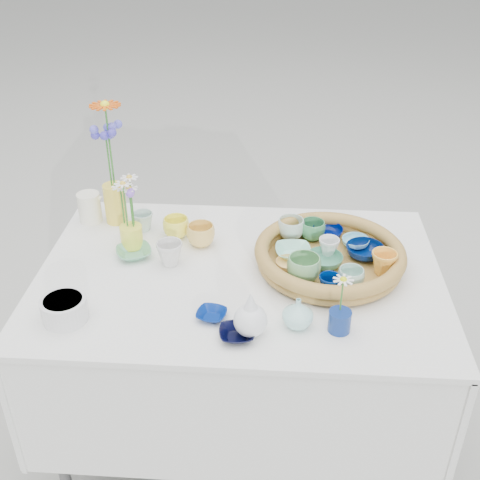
# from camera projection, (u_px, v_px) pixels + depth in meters

# --- Properties ---
(ground) EXTENTS (80.00, 80.00, 0.00)m
(ground) POSITION_uv_depth(u_px,v_px,m) (240.00, 438.00, 2.28)
(ground) COLOR #A6A69F
(display_table) EXTENTS (1.26, 0.86, 0.77)m
(display_table) POSITION_uv_depth(u_px,v_px,m) (240.00, 438.00, 2.28)
(display_table) COLOR white
(display_table) RESTS_ON ground
(wicker_tray) EXTENTS (0.47, 0.47, 0.08)m
(wicker_tray) POSITION_uv_depth(u_px,v_px,m) (329.00, 256.00, 1.89)
(wicker_tray) COLOR brown
(wicker_tray) RESTS_ON display_table
(tray_ceramic_0) EXTENTS (0.10, 0.10, 0.03)m
(tray_ceramic_0) POSITION_uv_depth(u_px,v_px,m) (328.00, 232.00, 2.02)
(tray_ceramic_0) COLOR #000E57
(tray_ceramic_0) RESTS_ON wicker_tray
(tray_ceramic_1) EXTENTS (0.12, 0.12, 0.04)m
(tray_ceramic_1) POSITION_uv_depth(u_px,v_px,m) (365.00, 251.00, 1.92)
(tray_ceramic_1) COLOR #021448
(tray_ceramic_1) RESTS_ON wicker_tray
(tray_ceramic_2) EXTENTS (0.10, 0.10, 0.07)m
(tray_ceramic_2) POSITION_uv_depth(u_px,v_px,m) (384.00, 263.00, 1.83)
(tray_ceramic_2) COLOR #F9AE3C
(tray_ceramic_2) RESTS_ON wicker_tray
(tray_ceramic_3) EXTENTS (0.13, 0.13, 0.04)m
(tray_ceramic_3) POSITION_uv_depth(u_px,v_px,m) (324.00, 261.00, 1.87)
(tray_ceramic_3) COLOR #428768
(tray_ceramic_3) RESTS_ON wicker_tray
(tray_ceramic_4) EXTENTS (0.13, 0.13, 0.08)m
(tray_ceramic_4) POSITION_uv_depth(u_px,v_px,m) (304.00, 269.00, 1.79)
(tray_ceramic_4) COLOR #68A369
(tray_ceramic_4) RESTS_ON wicker_tray
(tray_ceramic_5) EXTENTS (0.12, 0.12, 0.03)m
(tray_ceramic_5) POSITION_uv_depth(u_px,v_px,m) (293.00, 252.00, 1.92)
(tray_ceramic_5) COLOR #8EE0C2
(tray_ceramic_5) RESTS_ON wicker_tray
(tray_ceramic_6) EXTENTS (0.10, 0.10, 0.07)m
(tray_ceramic_6) POSITION_uv_depth(u_px,v_px,m) (291.00, 229.00, 2.00)
(tray_ceramic_6) COLOR #B1CABF
(tray_ceramic_6) RESTS_ON wicker_tray
(tray_ceramic_7) EXTENTS (0.08, 0.08, 0.06)m
(tray_ceramic_7) POSITION_uv_depth(u_px,v_px,m) (329.00, 247.00, 1.91)
(tray_ceramic_7) COLOR silver
(tray_ceramic_7) RESTS_ON wicker_tray
(tray_ceramic_8) EXTENTS (0.10, 0.10, 0.03)m
(tray_ceramic_8) POSITION_uv_depth(u_px,v_px,m) (355.00, 242.00, 1.97)
(tray_ceramic_8) COLOR #89E4FE
(tray_ceramic_8) RESTS_ON wicker_tray
(tray_ceramic_9) EXTENTS (0.08, 0.08, 0.06)m
(tray_ceramic_9) POSITION_uv_depth(u_px,v_px,m) (329.00, 285.00, 1.74)
(tray_ceramic_9) COLOR #001957
(tray_ceramic_9) RESTS_ON wicker_tray
(tray_ceramic_10) EXTENTS (0.09, 0.09, 0.03)m
(tray_ceramic_10) POSITION_uv_depth(u_px,v_px,m) (289.00, 265.00, 1.86)
(tray_ceramic_10) COLOR #FFC36A
(tray_ceramic_10) RESTS_ON wicker_tray
(tray_ceramic_11) EXTENTS (0.08, 0.08, 0.06)m
(tray_ceramic_11) POSITION_uv_depth(u_px,v_px,m) (351.00, 278.00, 1.77)
(tray_ceramic_11) COLOR #9DCAB9
(tray_ceramic_11) RESTS_ON wicker_tray
(tray_ceramic_12) EXTENTS (0.10, 0.10, 0.07)m
(tray_ceramic_12) POSITION_uv_depth(u_px,v_px,m) (313.00, 230.00, 2.00)
(tray_ceramic_12) COLOR #3B8654
(tray_ceramic_12) RESTS_ON wicker_tray
(loose_ceramic_0) EXTENTS (0.09, 0.09, 0.07)m
(loose_ceramic_0) POSITION_uv_depth(u_px,v_px,m) (176.00, 227.00, 2.05)
(loose_ceramic_0) COLOR #FFF445
(loose_ceramic_0) RESTS_ON display_table
(loose_ceramic_1) EXTENTS (0.11, 0.11, 0.07)m
(loose_ceramic_1) POSITION_uv_depth(u_px,v_px,m) (201.00, 235.00, 2.00)
(loose_ceramic_1) COLOR #E7BB57
(loose_ceramic_1) RESTS_ON display_table
(loose_ceramic_2) EXTENTS (0.15, 0.15, 0.03)m
(loose_ceramic_2) POSITION_uv_depth(u_px,v_px,m) (134.00, 253.00, 1.95)
(loose_ceramic_2) COLOR #5DA37B
(loose_ceramic_2) RESTS_ON display_table
(loose_ceramic_3) EXTENTS (0.10, 0.10, 0.08)m
(loose_ceramic_3) POSITION_uv_depth(u_px,v_px,m) (170.00, 253.00, 1.90)
(loose_ceramic_3) COLOR silver
(loose_ceramic_3) RESTS_ON display_table
(loose_ceramic_4) EXTENTS (0.10, 0.10, 0.02)m
(loose_ceramic_4) POSITION_uv_depth(u_px,v_px,m) (212.00, 315.00, 1.68)
(loose_ceramic_4) COLOR navy
(loose_ceramic_4) RESTS_ON display_table
(loose_ceramic_5) EXTENTS (0.08, 0.08, 0.07)m
(loose_ceramic_5) POSITION_uv_depth(u_px,v_px,m) (143.00, 221.00, 2.09)
(loose_ceramic_5) COLOR #A2C0B3
(loose_ceramic_5) RESTS_ON display_table
(loose_ceramic_6) EXTENTS (0.11, 0.11, 0.02)m
(loose_ceramic_6) POSITION_uv_depth(u_px,v_px,m) (237.00, 334.00, 1.61)
(loose_ceramic_6) COLOR black
(loose_ceramic_6) RESTS_ON display_table
(fluted_bowl) EXTENTS (0.17, 0.17, 0.07)m
(fluted_bowl) POSITION_uv_depth(u_px,v_px,m) (64.00, 309.00, 1.67)
(fluted_bowl) COLOR silver
(fluted_bowl) RESTS_ON display_table
(bud_vase_paleblue) EXTENTS (0.09, 0.09, 0.14)m
(bud_vase_paleblue) POSITION_uv_depth(u_px,v_px,m) (250.00, 313.00, 1.59)
(bud_vase_paleblue) COLOR white
(bud_vase_paleblue) RESTS_ON display_table
(bud_vase_seafoam) EXTENTS (0.10, 0.10, 0.09)m
(bud_vase_seafoam) POSITION_uv_depth(u_px,v_px,m) (298.00, 313.00, 1.64)
(bud_vase_seafoam) COLOR #A1DDD5
(bud_vase_seafoam) RESTS_ON display_table
(bud_vase_cobalt) EXTENTS (0.07, 0.07, 0.06)m
(bud_vase_cobalt) POSITION_uv_depth(u_px,v_px,m) (340.00, 321.00, 1.63)
(bud_vase_cobalt) COLOR navy
(bud_vase_cobalt) RESTS_ON display_table
(single_daisy) EXTENTS (0.07, 0.07, 0.12)m
(single_daisy) POSITION_uv_depth(u_px,v_px,m) (342.00, 295.00, 1.59)
(single_daisy) COLOR white
(single_daisy) RESTS_ON bud_vase_cobalt
(tall_vase_yellow) EXTENTS (0.09, 0.09, 0.14)m
(tall_vase_yellow) POSITION_uv_depth(u_px,v_px,m) (115.00, 203.00, 2.12)
(tall_vase_yellow) COLOR yellow
(tall_vase_yellow) RESTS_ON display_table
(gerbera) EXTENTS (0.14, 0.14, 0.31)m
(gerbera) POSITION_uv_depth(u_px,v_px,m) (110.00, 147.00, 2.00)
(gerbera) COLOR #D7500B
(gerbera) RESTS_ON tall_vase_yellow
(hydrangea) EXTENTS (0.10, 0.10, 0.26)m
(hydrangea) POSITION_uv_depth(u_px,v_px,m) (109.00, 160.00, 2.03)
(hydrangea) COLOR #413ABE
(hydrangea) RESTS_ON tall_vase_yellow
(white_pitcher) EXTENTS (0.14, 0.12, 0.11)m
(white_pitcher) POSITION_uv_depth(u_px,v_px,m) (90.00, 208.00, 2.13)
(white_pitcher) COLOR white
(white_pitcher) RESTS_ON display_table
(daisy_cup) EXTENTS (0.08, 0.08, 0.08)m
(daisy_cup) POSITION_uv_depth(u_px,v_px,m) (132.00, 237.00, 1.99)
(daisy_cup) COLOR #F3ED41
(daisy_cup) RESTS_ON display_table
(daisy_posy) EXTENTS (0.11, 0.11, 0.17)m
(daisy_posy) POSITION_uv_depth(u_px,v_px,m) (126.00, 202.00, 1.93)
(daisy_posy) COLOR white
(daisy_posy) RESTS_ON daisy_cup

